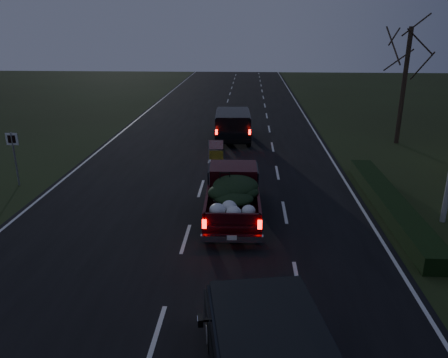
# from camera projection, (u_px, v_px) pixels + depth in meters

# --- Properties ---
(ground) EXTENTS (120.00, 120.00, 0.00)m
(ground) POSITION_uv_depth(u_px,v_px,m) (186.00, 239.00, 15.13)
(ground) COLOR black
(ground) RESTS_ON ground
(road_asphalt) EXTENTS (14.00, 120.00, 0.02)m
(road_asphalt) POSITION_uv_depth(u_px,v_px,m) (186.00, 239.00, 15.12)
(road_asphalt) COLOR black
(road_asphalt) RESTS_ON ground
(hedge_row) EXTENTS (1.00, 10.00, 0.60)m
(hedge_row) POSITION_uv_depth(u_px,v_px,m) (390.00, 203.00, 17.44)
(hedge_row) COLOR black
(hedge_row) RESTS_ON ground
(route_sign) EXTENTS (0.55, 0.08, 2.50)m
(route_sign) POSITION_uv_depth(u_px,v_px,m) (14.00, 151.00, 19.75)
(route_sign) COLOR gray
(route_sign) RESTS_ON ground
(bare_tree_far) EXTENTS (3.60, 3.60, 7.00)m
(bare_tree_far) POSITION_uv_depth(u_px,v_px,m) (407.00, 58.00, 25.99)
(bare_tree_far) COLOR black
(bare_tree_far) RESTS_ON ground
(pickup_truck) EXTENTS (2.12, 5.23, 2.71)m
(pickup_truck) POSITION_uv_depth(u_px,v_px,m) (233.00, 192.00, 16.58)
(pickup_truck) COLOR black
(pickup_truck) RESTS_ON ground
(lead_suv) EXTENTS (2.41, 5.33, 1.51)m
(lead_suv) POSITION_uv_depth(u_px,v_px,m) (233.00, 123.00, 28.06)
(lead_suv) COLOR black
(lead_suv) RESTS_ON ground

